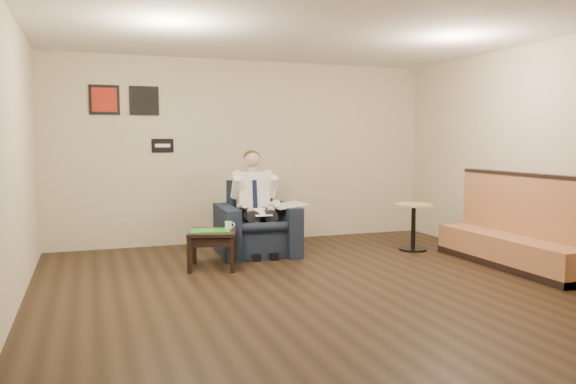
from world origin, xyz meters
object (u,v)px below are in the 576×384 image
object	(u,v)px
armchair	(257,218)
side_table	(213,250)
seated_man	(259,206)
green_folder	(210,231)
cafe_table	(413,227)
banquette	(510,221)
smartphone	(218,228)
coffee_mug	(228,225)

from	to	relation	value
armchair	side_table	distance (m)	1.04
seated_man	side_table	distance (m)	1.02
green_folder	side_table	bearing A→B (deg)	16.72
cafe_table	banquette	bearing A→B (deg)	-67.11
seated_man	banquette	distance (m)	3.23
seated_man	smartphone	xyz separation A→B (m)	(-0.65, -0.38, -0.21)
side_table	seated_man	bearing A→B (deg)	34.81
banquette	seated_man	bearing A→B (deg)	148.75
seated_man	coffee_mug	bearing A→B (deg)	-137.11
side_table	green_folder	world-z (taller)	green_folder
side_table	cafe_table	xyz separation A→B (m)	(2.96, 0.17, 0.10)
seated_man	green_folder	bearing A→B (deg)	-143.49
armchair	cafe_table	world-z (taller)	armchair
side_table	smartphone	xyz separation A→B (m)	(0.10, 0.14, 0.24)
banquette	coffee_mug	bearing A→B (deg)	159.74
coffee_mug	cafe_table	world-z (taller)	cafe_table
banquette	armchair	bearing A→B (deg)	146.76
smartphone	banquette	xyz separation A→B (m)	(3.42, -1.30, 0.10)
green_folder	coffee_mug	bearing A→B (deg)	16.72
armchair	green_folder	xyz separation A→B (m)	(-0.79, -0.66, -0.03)
side_table	banquette	size ratio (longest dim) A/B	0.25
smartphone	cafe_table	xyz separation A→B (m)	(2.86, 0.02, -0.14)
armchair	side_table	xyz separation A→B (m)	(-0.76, -0.65, -0.27)
side_table	cafe_table	bearing A→B (deg)	3.21
coffee_mug	cafe_table	bearing A→B (deg)	2.11
green_folder	coffee_mug	xyz separation A→B (m)	(0.25, 0.08, 0.04)
side_table	smartphone	size ratio (longest dim) A/B	3.93
side_table	cafe_table	world-z (taller)	cafe_table
side_table	coffee_mug	bearing A→B (deg)	16.72
green_folder	cafe_table	size ratio (longest dim) A/B	0.70
seated_man	banquette	xyz separation A→B (m)	(2.76, -1.68, -0.11)
coffee_mug	banquette	xyz separation A→B (m)	(3.30, -1.22, 0.06)
seated_man	cafe_table	xyz separation A→B (m)	(2.21, -0.36, -0.35)
smartphone	cafe_table	distance (m)	2.86
side_table	armchair	bearing A→B (deg)	40.79
seated_man	banquette	bearing A→B (deg)	-28.85
seated_man	side_table	size ratio (longest dim) A/B	2.40
side_table	smartphone	distance (m)	0.30
seated_man	armchair	bearing A→B (deg)	90.00
cafe_table	green_folder	bearing A→B (deg)	-176.62
coffee_mug	banquette	distance (m)	3.52
coffee_mug	smartphone	size ratio (longest dim) A/B	0.68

